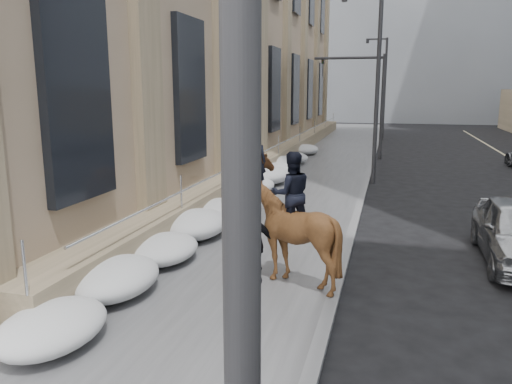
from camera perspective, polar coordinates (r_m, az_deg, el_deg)
ground at (r=9.72m, az=-7.94°, el=-13.06°), size 140.00×140.00×0.00m
sidewalk at (r=18.86m, az=3.93°, el=-0.53°), size 5.00×80.00×0.12m
curb at (r=18.55m, az=11.89°, el=-0.97°), size 0.24×80.00×0.12m
limestone_building at (r=29.80m, az=-2.47°, el=21.07°), size 6.10×44.00×18.00m
bg_building_mid at (r=68.82m, az=16.25°, el=19.58°), size 30.00×12.00×28.00m
bg_building_far at (r=80.88m, az=8.58°, el=15.80°), size 24.00×12.00×20.00m
streetlight_mid at (r=22.11m, az=13.34°, el=12.77°), size 1.71×0.24×8.00m
streetlight_far at (r=42.10m, az=14.31°, el=12.08°), size 1.71×0.24×8.00m
traffic_signal at (r=30.13m, az=12.54°, el=11.35°), size 4.10×0.22×6.00m
snow_bank at (r=17.32m, az=-1.89°, el=-0.23°), size 1.70×18.10×0.76m
mounted_horse_left at (r=14.77m, az=0.46°, el=0.52°), size 1.78×2.59×2.66m
mounted_horse_right at (r=10.18m, az=3.88°, el=-4.16°), size 2.33×2.44×2.71m
pedestrian at (r=10.31m, az=-0.36°, el=-6.03°), size 0.99×0.58×1.58m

